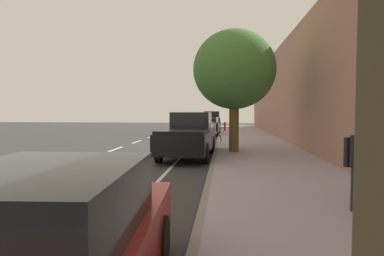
# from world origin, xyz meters

# --- Properties ---
(ground) EXTENTS (76.39, 76.39, 0.00)m
(ground) POSITION_xyz_m (0.00, 0.00, 0.00)
(ground) COLOR #333333
(sidewalk) EXTENTS (4.07, 47.74, 0.15)m
(sidewalk) POSITION_xyz_m (4.41, 0.00, 0.08)
(sidewalk) COLOR #9990A4
(sidewalk) RESTS_ON ground
(curb_edge) EXTENTS (0.16, 47.74, 0.15)m
(curb_edge) POSITION_xyz_m (2.29, 0.00, 0.08)
(curb_edge) COLOR gray
(curb_edge) RESTS_ON ground
(lane_stripe_centre) EXTENTS (0.14, 48.40, 0.01)m
(lane_stripe_centre) POSITION_xyz_m (-2.99, 0.33, 0.00)
(lane_stripe_centre) COLOR white
(lane_stripe_centre) RESTS_ON ground
(lane_stripe_bike_edge) EXTENTS (0.12, 47.74, 0.01)m
(lane_stripe_bike_edge) POSITION_xyz_m (0.82, 0.00, 0.00)
(lane_stripe_bike_edge) COLOR white
(lane_stripe_bike_edge) RESTS_ON ground
(building_facade) EXTENTS (0.50, 47.74, 6.49)m
(building_facade) POSITION_xyz_m (6.69, 0.00, 3.24)
(building_facade) COLOR #A2725E
(building_facade) RESTS_ON ground
(parked_sedan_red_nearest) EXTENTS (2.04, 4.50, 1.52)m
(parked_sedan_red_nearest) POSITION_xyz_m (1.15, -15.91, 0.75)
(parked_sedan_red_nearest) COLOR maroon
(parked_sedan_red_nearest) RESTS_ON ground
(parked_pickup_black_second) EXTENTS (2.19, 5.38, 1.95)m
(parked_pickup_black_second) POSITION_xyz_m (1.15, -4.36, 0.90)
(parked_pickup_black_second) COLOR black
(parked_pickup_black_second) RESTS_ON ground
(parked_sedan_white_mid) EXTENTS (2.03, 4.49, 1.52)m
(parked_sedan_white_mid) POSITION_xyz_m (1.33, 8.49, 0.75)
(parked_sedan_white_mid) COLOR white
(parked_sedan_white_mid) RESTS_ON ground
(parked_suv_dark_blue_far) EXTENTS (1.99, 4.71, 1.99)m
(parked_suv_dark_blue_far) POSITION_xyz_m (1.27, 19.03, 1.03)
(parked_suv_dark_blue_far) COLOR navy
(parked_suv_dark_blue_far) RESTS_ON ground
(bicycle_at_curb) EXTENTS (1.44, 1.03, 0.74)m
(bicycle_at_curb) POSITION_xyz_m (1.83, 0.17, 0.37)
(bicycle_at_curb) COLOR black
(bicycle_at_curb) RESTS_ON ground
(cyclist_with_backpack) EXTENTS (0.54, 0.55, 1.64)m
(cyclist_with_backpack) POSITION_xyz_m (2.05, -0.26, 0.99)
(cyclist_with_backpack) COLOR #C6B284
(cyclist_with_backpack) RESTS_ON ground
(street_tree_mid_block) EXTENTS (3.71, 3.71, 5.51)m
(street_tree_mid_block) POSITION_xyz_m (3.13, -3.50, 3.85)
(street_tree_mid_block) COLOR brown
(street_tree_mid_block) RESTS_ON sidewalk
(pedestrian_on_phone) EXTENTS (0.55, 0.39, 1.64)m
(pedestrian_on_phone) POSITION_xyz_m (5.18, -12.36, 1.08)
(pedestrian_on_phone) COLOR black
(pedestrian_on_phone) RESTS_ON sidewalk
(fire_hydrant) EXTENTS (0.22, 0.22, 0.84)m
(fire_hydrant) POSITION_xyz_m (2.72, 12.61, 0.58)
(fire_hydrant) COLOR red
(fire_hydrant) RESTS_ON sidewalk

